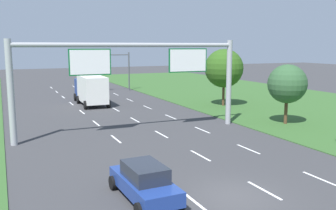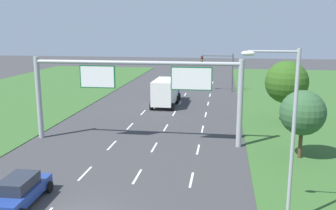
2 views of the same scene
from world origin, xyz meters
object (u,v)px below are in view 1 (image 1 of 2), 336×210
(roadside_tree_far, at_px, (224,68))
(box_truck, at_px, (91,89))
(sign_gantry, at_px, (136,68))
(roadside_tree_mid, at_px, (287,84))
(traffic_light_mast, at_px, (116,64))
(car_near_red, at_px, (144,181))

(roadside_tree_far, bearing_deg, box_truck, 151.74)
(sign_gantry, bearing_deg, roadside_tree_far, 32.44)
(box_truck, distance_m, roadside_tree_mid, 21.48)
(box_truck, distance_m, sign_gantry, 15.53)
(traffic_light_mast, xyz_separation_m, roadside_tree_far, (6.77, -18.05, 0.26))
(traffic_light_mast, distance_m, roadside_tree_far, 19.28)
(car_near_red, bearing_deg, roadside_tree_far, 48.44)
(car_near_red, height_order, roadside_tree_mid, roadside_tree_mid)
(traffic_light_mast, bearing_deg, roadside_tree_mid, -77.48)
(car_near_red, bearing_deg, roadside_tree_mid, 29.08)
(car_near_red, distance_m, sign_gantry, 13.14)
(sign_gantry, xyz_separation_m, roadside_tree_far, (12.93, 8.22, -0.76))
(car_near_red, distance_m, traffic_light_mast, 39.57)
(box_truck, relative_size, roadside_tree_far, 1.25)
(roadside_tree_mid, bearing_deg, traffic_light_mast, 102.52)
(sign_gantry, distance_m, traffic_light_mast, 27.01)
(box_truck, bearing_deg, car_near_red, -97.08)
(roadside_tree_mid, relative_size, roadside_tree_far, 0.81)
(sign_gantry, bearing_deg, car_near_red, -107.85)
(car_near_red, xyz_separation_m, sign_gantry, (3.83, 11.89, 4.08))
(sign_gantry, bearing_deg, box_truck, 90.22)
(car_near_red, height_order, box_truck, box_truck)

